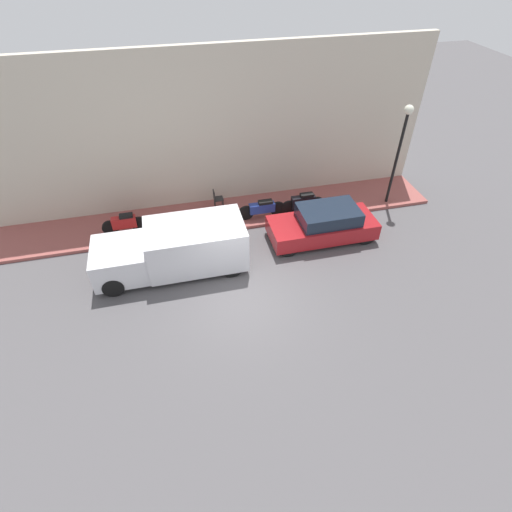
{
  "coord_description": "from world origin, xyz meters",
  "views": [
    {
      "loc": [
        -9.21,
        1.79,
        9.91
      ],
      "look_at": [
        1.3,
        -0.73,
        0.6
      ],
      "focal_mm": 28.0,
      "sensor_mm": 36.0,
      "label": 1
    }
  ],
  "objects_px": {
    "cafe_chair": "(217,198)",
    "motorcycle_red": "(125,223)",
    "motorcycle_blue": "(262,208)",
    "streetlamp": "(402,138)",
    "motorcycle_black": "(303,202)",
    "delivery_van": "(173,249)",
    "parked_car": "(324,224)"
  },
  "relations": [
    {
      "from": "cafe_chair",
      "to": "motorcycle_red",
      "type": "bearing_deg",
      "value": 103.6
    },
    {
      "from": "motorcycle_blue",
      "to": "streetlamp",
      "type": "bearing_deg",
      "value": -91.08
    },
    {
      "from": "cafe_chair",
      "to": "streetlamp",
      "type": "bearing_deg",
      "value": -99.89
    },
    {
      "from": "motorcycle_blue",
      "to": "cafe_chair",
      "type": "relative_size",
      "value": 2.44
    },
    {
      "from": "motorcycle_black",
      "to": "streetlamp",
      "type": "height_order",
      "value": "streetlamp"
    },
    {
      "from": "motorcycle_red",
      "to": "cafe_chair",
      "type": "relative_size",
      "value": 2.15
    },
    {
      "from": "motorcycle_black",
      "to": "streetlamp",
      "type": "relative_size",
      "value": 0.45
    },
    {
      "from": "streetlamp",
      "to": "cafe_chair",
      "type": "height_order",
      "value": "streetlamp"
    },
    {
      "from": "motorcycle_blue",
      "to": "motorcycle_black",
      "type": "distance_m",
      "value": 1.79
    },
    {
      "from": "motorcycle_black",
      "to": "streetlamp",
      "type": "xyz_separation_m",
      "value": [
        -0.08,
        -3.9,
        2.51
      ]
    },
    {
      "from": "streetlamp",
      "to": "motorcycle_red",
      "type": "bearing_deg",
      "value": 88.17
    },
    {
      "from": "streetlamp",
      "to": "delivery_van",
      "type": "bearing_deg",
      "value": 102.52
    },
    {
      "from": "delivery_van",
      "to": "motorcycle_blue",
      "type": "height_order",
      "value": "delivery_van"
    },
    {
      "from": "delivery_van",
      "to": "motorcycle_black",
      "type": "xyz_separation_m",
      "value": [
        2.19,
        -5.59,
        -0.3
      ]
    },
    {
      "from": "motorcycle_black",
      "to": "cafe_chair",
      "type": "distance_m",
      "value": 3.71
    },
    {
      "from": "parked_car",
      "to": "motorcycle_black",
      "type": "height_order",
      "value": "parked_car"
    },
    {
      "from": "parked_car",
      "to": "motorcycle_black",
      "type": "bearing_deg",
      "value": 8.23
    },
    {
      "from": "delivery_van",
      "to": "streetlamp",
      "type": "distance_m",
      "value": 9.98
    },
    {
      "from": "parked_car",
      "to": "motorcycle_blue",
      "type": "bearing_deg",
      "value": 49.19
    },
    {
      "from": "motorcycle_blue",
      "to": "motorcycle_black",
      "type": "xyz_separation_m",
      "value": [
        -0.03,
        -1.79,
        0.04
      ]
    },
    {
      "from": "streetlamp",
      "to": "cafe_chair",
      "type": "distance_m",
      "value": 7.93
    },
    {
      "from": "motorcycle_red",
      "to": "streetlamp",
      "type": "bearing_deg",
      "value": -91.83
    },
    {
      "from": "motorcycle_red",
      "to": "cafe_chair",
      "type": "bearing_deg",
      "value": -76.4
    },
    {
      "from": "motorcycle_black",
      "to": "motorcycle_red",
      "type": "bearing_deg",
      "value": 87.8
    },
    {
      "from": "delivery_van",
      "to": "motorcycle_blue",
      "type": "relative_size",
      "value": 2.64
    },
    {
      "from": "parked_car",
      "to": "streetlamp",
      "type": "bearing_deg",
      "value": -65.68
    },
    {
      "from": "motorcycle_blue",
      "to": "cafe_chair",
      "type": "distance_m",
      "value": 2.09
    },
    {
      "from": "motorcycle_red",
      "to": "motorcycle_blue",
      "type": "bearing_deg",
      "value": -92.6
    },
    {
      "from": "parked_car",
      "to": "motorcycle_blue",
      "type": "xyz_separation_m",
      "value": [
        1.76,
        2.04,
        -0.09
      ]
    },
    {
      "from": "motorcycle_red",
      "to": "streetlamp",
      "type": "xyz_separation_m",
      "value": [
        -0.36,
        -11.26,
        2.54
      ]
    },
    {
      "from": "delivery_van",
      "to": "motorcycle_red",
      "type": "bearing_deg",
      "value": 35.55
    },
    {
      "from": "streetlamp",
      "to": "motorcycle_black",
      "type": "bearing_deg",
      "value": 88.86
    }
  ]
}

